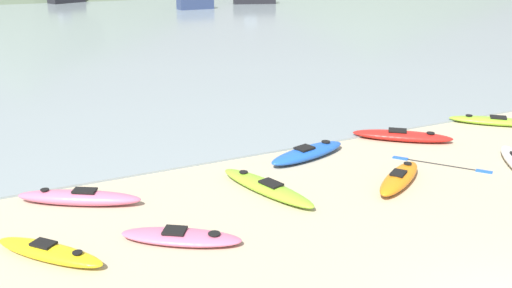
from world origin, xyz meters
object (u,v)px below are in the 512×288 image
Objects in this scene: kayak_on_sand_1 at (267,187)px; kayak_on_sand_3 at (49,252)px; kayak_on_sand_2 at (402,136)px; loose_paddle at (441,165)px; kayak_on_sand_8 at (181,237)px; kayak_on_sand_9 at (493,121)px; kayak_on_sand_0 at (79,198)px; kayak_on_sand_4 at (399,178)px; moored_boat_1 at (195,3)px; kayak_on_sand_6 at (308,153)px.

kayak_on_sand_1 is 1.40× the size of kayak_on_sand_3.
loose_paddle is (-0.47, -2.27, -0.14)m from kayak_on_sand_2.
kayak_on_sand_9 is at bearing 14.37° from kayak_on_sand_8.
kayak_on_sand_0 reaches higher than kayak_on_sand_2.
kayak_on_sand_4 is 6.24m from kayak_on_sand_8.
kayak_on_sand_9 is (14.21, 0.30, -0.04)m from kayak_on_sand_0.
loose_paddle is at bearing -101.75° from kayak_on_sand_2.
kayak_on_sand_2 is 11.61m from kayak_on_sand_3.
moored_boat_1 is at bearing 65.13° from kayak_on_sand_3.
moored_boat_1 reaches higher than kayak_on_sand_0.
kayak_on_sand_6 is 3.81m from loose_paddle.
kayak_on_sand_3 is at bearing 168.12° from kayak_on_sand_8.
kayak_on_sand_6 is 41.05m from moored_boat_1.
loose_paddle is (9.75, -1.92, -0.16)m from kayak_on_sand_0.
kayak_on_sand_4 is at bearing -130.92° from kayak_on_sand_2.
kayak_on_sand_3 reaches higher than kayak_on_sand_9.
kayak_on_sand_3 reaches higher than kayak_on_sand_8.
kayak_on_sand_3 is at bearing -166.31° from kayak_on_sand_2.
kayak_on_sand_9 is (6.45, 2.79, -0.04)m from kayak_on_sand_4.
kayak_on_sand_2 reaches higher than loose_paddle.
kayak_on_sand_3 is at bearing 179.40° from kayak_on_sand_4.
moored_boat_1 is (16.88, 42.56, 0.48)m from kayak_on_sand_8.
kayak_on_sand_3 is 2.65m from kayak_on_sand_8.
kayak_on_sand_0 is 43.69m from moored_boat_1.
kayak_on_sand_9 reaches higher than loose_paddle.
moored_boat_1 is (19.48, 42.01, 0.46)m from kayak_on_sand_3.
kayak_on_sand_4 is (3.37, -1.07, 0.03)m from kayak_on_sand_1.
kayak_on_sand_1 is 1.14× the size of kayak_on_sand_6.
moored_boat_1 is (11.77, 39.32, 0.44)m from kayak_on_sand_6.
loose_paddle is (1.99, 0.57, -0.16)m from kayak_on_sand_4.
kayak_on_sand_8 is at bearing -172.89° from loose_paddle.
kayak_on_sand_4 is 0.96× the size of kayak_on_sand_9.
kayak_on_sand_3 is 8.82m from kayak_on_sand_4.
kayak_on_sand_1 is 43.36m from moored_boat_1.
kayak_on_sand_8 is (-6.22, -0.45, -0.05)m from kayak_on_sand_4.
kayak_on_sand_8 is (2.60, -0.55, -0.02)m from kayak_on_sand_3.
kayak_on_sand_9 is 0.80× the size of moored_boat_1.
kayak_on_sand_6 is at bearing 37.10° from kayak_on_sand_1.
kayak_on_sand_4 reaches higher than kayak_on_sand_2.
kayak_on_sand_1 is 1.32× the size of kayak_on_sand_4.
kayak_on_sand_1 is 1.29× the size of kayak_on_sand_8.
kayak_on_sand_0 is 1.02× the size of kayak_on_sand_2.
kayak_on_sand_3 is at bearing -169.98° from kayak_on_sand_9.
kayak_on_sand_6 is at bearing -106.66° from moored_boat_1.
kayak_on_sand_8 is at bearing -111.64° from moored_boat_1.
kayak_on_sand_6 is 1.12× the size of kayak_on_sand_9.
kayak_on_sand_9 reaches higher than kayak_on_sand_8.
kayak_on_sand_2 is at bearing 179.29° from kayak_on_sand_9.
moored_boat_1 reaches higher than kayak_on_sand_6.
kayak_on_sand_9 is 39.54m from moored_boat_1.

